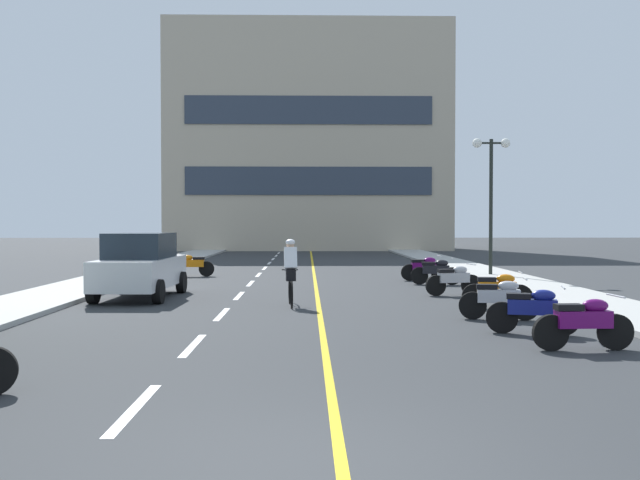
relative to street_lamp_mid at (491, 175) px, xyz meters
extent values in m
plane|color=#2D3033|center=(-7.05, 0.46, -3.94)|extent=(140.00, 140.00, 0.00)
cube|color=#A8A8A3|center=(-14.25, 3.46, -3.88)|extent=(2.40, 72.00, 0.12)
cube|color=#A8A8A3|center=(0.15, 3.46, -3.88)|extent=(2.40, 72.00, 0.12)
cube|color=silver|center=(-9.05, -18.54, -3.93)|extent=(0.14, 2.20, 0.01)
cube|color=silver|center=(-9.05, -14.54, -3.93)|extent=(0.14, 2.20, 0.01)
cube|color=silver|center=(-9.05, -10.54, -3.93)|extent=(0.14, 2.20, 0.01)
cube|color=silver|center=(-9.05, -6.54, -3.93)|extent=(0.14, 2.20, 0.01)
cube|color=silver|center=(-9.05, -2.54, -3.93)|extent=(0.14, 2.20, 0.01)
cube|color=silver|center=(-9.05, 1.46, -3.93)|extent=(0.14, 2.20, 0.01)
cube|color=silver|center=(-9.05, 5.46, -3.93)|extent=(0.14, 2.20, 0.01)
cube|color=silver|center=(-9.05, 9.46, -3.93)|extent=(0.14, 2.20, 0.01)
cube|color=silver|center=(-9.05, 13.46, -3.93)|extent=(0.14, 2.20, 0.01)
cube|color=silver|center=(-9.05, 17.46, -3.93)|extent=(0.14, 2.20, 0.01)
cube|color=silver|center=(-9.05, 21.46, -3.93)|extent=(0.14, 2.20, 0.01)
cube|color=silver|center=(-9.05, 25.46, -3.93)|extent=(0.14, 2.20, 0.01)
cube|color=gold|center=(-6.80, 3.46, -3.93)|extent=(0.12, 66.00, 0.01)
cube|color=#BCAD93|center=(-6.95, 28.68, 4.74)|extent=(21.71, 8.44, 17.36)
cube|color=#2D3847|center=(-6.95, 24.41, 1.27)|extent=(18.24, 0.10, 2.08)
cube|color=#2D3847|center=(-6.95, 24.41, 6.48)|extent=(18.24, 0.10, 2.08)
cylinder|color=black|center=(0.00, 0.00, -1.22)|extent=(0.14, 0.14, 5.20)
cylinder|color=black|center=(0.00, 0.00, 1.24)|extent=(1.10, 0.08, 0.08)
sphere|color=white|center=(-0.55, 0.00, 1.24)|extent=(0.36, 0.36, 0.36)
sphere|color=white|center=(0.55, 0.00, 1.24)|extent=(0.36, 0.36, 0.36)
cylinder|color=black|center=(-12.56, -5.63, -3.62)|extent=(0.24, 0.65, 0.64)
cylinder|color=black|center=(-10.86, -5.68, -3.62)|extent=(0.24, 0.65, 0.64)
cylinder|color=black|center=(-12.64, -8.42, -3.62)|extent=(0.24, 0.65, 0.64)
cylinder|color=black|center=(-10.95, -8.48, -3.62)|extent=(0.24, 0.65, 0.64)
cube|color=silver|center=(-11.75, -7.05, -3.22)|extent=(1.83, 4.25, 0.80)
cube|color=#1E2833|center=(-11.75, -7.05, -2.47)|extent=(1.63, 2.25, 0.70)
cylinder|color=black|center=(-2.00, -15.11, -3.64)|extent=(0.60, 0.13, 0.60)
cylinder|color=black|center=(-3.10, -15.16, -3.64)|extent=(0.60, 0.13, 0.60)
cube|color=#590C59|center=(-2.55, -15.14, -3.42)|extent=(0.91, 0.33, 0.28)
ellipsoid|color=#590C59|center=(-2.35, -15.13, -3.20)|extent=(0.45, 0.26, 0.22)
cube|color=black|center=(-2.80, -15.15, -3.22)|extent=(0.45, 0.26, 0.10)
cylinder|color=silver|center=(-2.00, -15.11, -3.04)|extent=(0.06, 0.60, 0.03)
cylinder|color=black|center=(-2.32, -13.64, -3.64)|extent=(0.61, 0.26, 0.60)
cylinder|color=black|center=(-3.38, -13.35, -3.64)|extent=(0.61, 0.26, 0.60)
cube|color=navy|center=(-2.85, -13.50, -3.42)|extent=(0.94, 0.51, 0.28)
ellipsoid|color=navy|center=(-2.66, -13.55, -3.20)|extent=(0.49, 0.35, 0.22)
cube|color=black|center=(-3.09, -13.43, -3.22)|extent=(0.49, 0.35, 0.10)
cylinder|color=silver|center=(-2.32, -13.64, -3.04)|extent=(0.19, 0.59, 0.03)
cylinder|color=black|center=(-2.40, -11.66, -3.64)|extent=(0.61, 0.21, 0.60)
cylinder|color=black|center=(-3.48, -11.46, -3.64)|extent=(0.61, 0.21, 0.60)
cube|color=#B2B2B7|center=(-2.94, -11.56, -3.42)|extent=(0.94, 0.44, 0.28)
ellipsoid|color=#B2B2B7|center=(-2.74, -11.60, -3.20)|extent=(0.48, 0.32, 0.22)
cube|color=black|center=(-3.19, -11.52, -3.22)|extent=(0.48, 0.32, 0.10)
cylinder|color=silver|center=(-2.40, -11.66, -3.04)|extent=(0.14, 0.60, 0.03)
cylinder|color=black|center=(-1.90, -9.73, -3.64)|extent=(0.61, 0.19, 0.60)
cylinder|color=black|center=(-2.98, -9.56, -3.64)|extent=(0.61, 0.19, 0.60)
cube|color=orange|center=(-2.44, -9.65, -3.42)|extent=(0.93, 0.42, 0.28)
ellipsoid|color=orange|center=(-2.24, -9.68, -3.20)|extent=(0.47, 0.31, 0.22)
cube|color=black|center=(-2.68, -9.61, -3.22)|extent=(0.47, 0.31, 0.10)
cylinder|color=silver|center=(-1.90, -9.73, -3.04)|extent=(0.13, 0.60, 0.03)
cylinder|color=black|center=(-2.31, -6.46, -3.64)|extent=(0.61, 0.22, 0.60)
cylinder|color=black|center=(-3.39, -6.69, -3.64)|extent=(0.61, 0.22, 0.60)
cube|color=#B2B2B7|center=(-2.85, -6.58, -3.42)|extent=(0.94, 0.46, 0.28)
ellipsoid|color=#B2B2B7|center=(-2.65, -6.53, -3.20)|extent=(0.48, 0.33, 0.22)
cube|color=black|center=(-3.09, -6.63, -3.22)|extent=(0.48, 0.33, 0.10)
cylinder|color=silver|center=(-2.31, -6.46, -3.04)|extent=(0.16, 0.59, 0.03)
cylinder|color=black|center=(-2.17, -3.21, -3.64)|extent=(0.61, 0.18, 0.60)
cylinder|color=black|center=(-3.26, -3.06, -3.64)|extent=(0.61, 0.18, 0.60)
cube|color=black|center=(-2.71, -3.13, -3.42)|extent=(0.93, 0.40, 0.28)
ellipsoid|color=black|center=(-2.52, -3.16, -3.20)|extent=(0.47, 0.30, 0.22)
cube|color=black|center=(-2.96, -3.10, -3.22)|extent=(0.47, 0.30, 0.10)
cylinder|color=silver|center=(-2.17, -3.21, -3.04)|extent=(0.11, 0.60, 0.03)
cylinder|color=black|center=(-2.28, -1.47, -3.64)|extent=(0.60, 0.12, 0.60)
cylinder|color=black|center=(-3.38, -1.51, -3.64)|extent=(0.60, 0.12, 0.60)
cube|color=#590C59|center=(-2.83, -1.49, -3.42)|extent=(0.91, 0.32, 0.28)
ellipsoid|color=#590C59|center=(-2.63, -1.48, -3.20)|extent=(0.45, 0.26, 0.22)
cube|color=black|center=(-3.08, -1.50, -3.22)|extent=(0.45, 0.26, 0.10)
cylinder|color=silver|center=(-2.28, -1.47, -3.04)|extent=(0.05, 0.60, 0.03)
cylinder|color=black|center=(-12.12, 0.58, -3.64)|extent=(0.60, 0.11, 0.60)
cylinder|color=black|center=(-11.02, 0.60, -3.64)|extent=(0.60, 0.11, 0.60)
cube|color=orange|center=(-11.57, 0.59, -3.42)|extent=(0.91, 0.30, 0.28)
ellipsoid|color=orange|center=(-11.77, 0.59, -3.20)|extent=(0.45, 0.25, 0.22)
cube|color=black|center=(-11.32, 0.60, -3.22)|extent=(0.45, 0.25, 0.10)
cylinder|color=silver|center=(-12.12, 0.58, -3.04)|extent=(0.04, 0.60, 0.03)
torus|color=black|center=(-7.54, -8.44, -3.60)|extent=(0.09, 0.72, 0.72)
torus|color=black|center=(-7.47, -9.49, -3.60)|extent=(0.09, 0.72, 0.72)
cylinder|color=black|center=(-7.50, -8.99, -3.30)|extent=(0.11, 0.95, 0.04)
cube|color=black|center=(-7.49, -9.14, -3.08)|extent=(0.11, 0.21, 0.06)
cylinder|color=black|center=(-7.54, -8.54, -3.05)|extent=(0.42, 0.06, 0.03)
cube|color=black|center=(-7.50, -9.09, -3.15)|extent=(0.26, 0.38, 0.28)
cube|color=white|center=(-7.51, -8.94, -2.75)|extent=(0.35, 0.48, 0.61)
sphere|color=tan|center=(-7.52, -8.81, -2.40)|extent=(0.20, 0.20, 0.20)
ellipsoid|color=white|center=(-7.52, -8.81, -2.33)|extent=(0.24, 0.26, 0.16)
camera|label=1|loc=(-7.10, -26.29, -1.83)|focal=38.53mm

